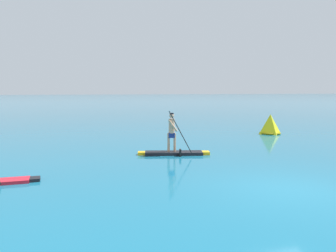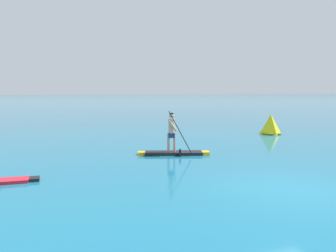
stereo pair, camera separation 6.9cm
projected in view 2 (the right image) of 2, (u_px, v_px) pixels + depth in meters
name	position (u px, v px, depth m)	size (l,w,h in m)	color
ground	(290.00, 189.00, 9.85)	(440.00, 440.00, 0.00)	#196B8C
paddleboarder_mid_center	(173.00, 147.00, 15.11)	(3.15, 1.33, 1.97)	black
race_marker_buoy	(271.00, 125.00, 22.22)	(1.35, 1.35, 1.28)	yellow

